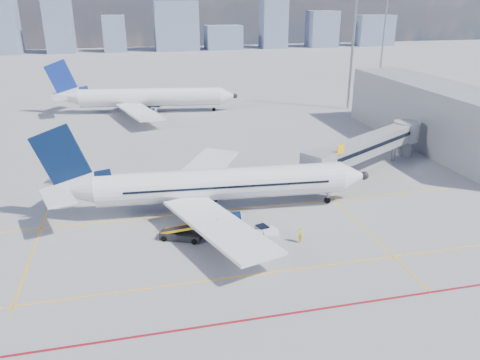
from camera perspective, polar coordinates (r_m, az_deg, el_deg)
The scene contains 13 objects.
ground at distance 47.86m, azimuth -0.27°, elevation -7.71°, with size 420.00×420.00×0.00m, color gray.
apron_markings at distance 44.45m, azimuth 0.14°, elevation -10.17°, with size 90.00×35.12×0.01m.
jet_bridge at distance 69.19m, azimuth 15.82°, elevation 4.13°, with size 23.55×15.78×6.30m.
terminal_block at distance 84.98m, azimuth 22.86°, elevation 7.26°, with size 10.00×42.00×10.00m.
floodlight_mast_ne at distance 107.28m, azimuth 13.57°, elevation 15.59°, with size 3.20×0.61×25.45m.
floodlight_mast_far at distance 150.75m, azimuth 17.15°, elevation 16.75°, with size 3.20×0.61×25.45m.
distant_skyline at distance 231.26m, azimuth -12.14°, elevation 17.61°, with size 247.20×13.72×24.20m.
main_aircraft at distance 53.60m, azimuth -3.84°, elevation -0.65°, with size 37.94×33.03×11.08m.
second_aircraft at distance 104.17m, azimuth -11.76°, elevation 9.80°, with size 40.00×34.69×11.72m.
baggage_tug at distance 48.15m, azimuth 3.05°, elevation -6.47°, with size 2.73×2.14×1.69m.
cargo_dolly at distance 46.37m, azimuth 2.76°, elevation -7.34°, with size 3.56×2.01×1.85m.
belt_loader at distance 48.60m, azimuth -7.03°, elevation -6.55°, with size 6.04×3.67×2.49m.
ramp_worker at distance 48.02m, azimuth 7.34°, elevation -6.64°, with size 0.63×0.41×1.72m, color yellow.
Camera 1 is at (-9.32, -40.80, 23.22)m, focal length 35.00 mm.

